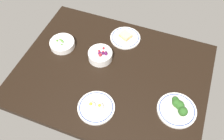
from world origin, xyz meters
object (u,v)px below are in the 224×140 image
Objects in this scene: plate_eggs at (96,107)px; bowl_peas at (62,44)px; plate_sandwich at (125,37)px; plate_broccoli at (178,109)px; bowl_berries at (100,55)px.

bowl_peas reaches higher than plate_eggs.
plate_sandwich is 61.92cm from plate_broccoli.
plate_broccoli is at bearing -20.05° from bowl_berries.
bowl_berries is at bearing -1.66° from bowl_peas.
plate_broccoli is (54.40, -19.86, -0.75)cm from bowl_berries.
bowl_berries is 24.50cm from plate_sandwich.
bowl_berries is at bearing 159.95° from plate_broccoli.
plate_sandwich is at bearing 67.58° from bowl_berries.
plate_eggs is 1.26× the size of bowl_peas.
plate_eggs is 53.04cm from bowl_peas.
bowl_berries is 28.06cm from bowl_peas.
plate_broccoli is at bearing -43.25° from plate_sandwich.
plate_broccoli is 84.99cm from bowl_peas.
bowl_peas is at bearing 138.28° from plate_eggs.
plate_eggs is 45.31cm from plate_broccoli.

